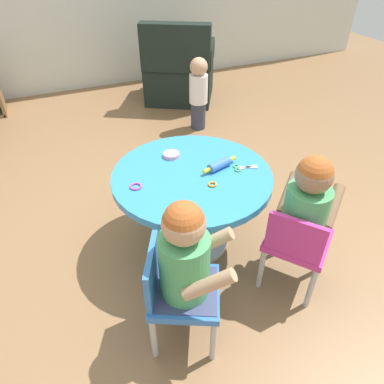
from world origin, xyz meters
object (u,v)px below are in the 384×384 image
object	(u,v)px
seated_child_left	(185,255)
rolling_pin	(220,165)
child_chair_right	(296,243)
craft_scissors	(242,168)
craft_table	(192,191)
child_chair_left	(177,290)
toddler_standing	(198,92)
seated_child_right	(307,204)
armchair_dark	(179,72)

from	to	relation	value
seated_child_left	rolling_pin	world-z (taller)	seated_child_left
child_chair_right	craft_scissors	size ratio (longest dim) A/B	3.79
craft_table	child_chair_left	world-z (taller)	child_chair_left
child_chair_left	rolling_pin	xyz separation A→B (m)	(0.47, 0.52, 0.23)
toddler_standing	seated_child_right	bearing A→B (deg)	-99.14
craft_table	child_chair_left	distance (m)	0.62
seated_child_right	armchair_dark	bearing A→B (deg)	81.03
child_chair_right	rolling_pin	world-z (taller)	rolling_pin
child_chair_right	armchair_dark	xyz separation A→B (m)	(0.45, 2.66, 0.00)
craft_table	rolling_pin	bearing A→B (deg)	-5.91
child_chair_left	craft_table	bearing A→B (deg)	60.16
child_chair_left	armchair_dark	size ratio (longest dim) A/B	0.55
craft_scissors	child_chair_right	bearing A→B (deg)	-80.42
armchair_dark	toddler_standing	distance (m)	0.76
armchair_dark	craft_scissors	bearing A→B (deg)	-103.28
child_chair_right	rolling_pin	size ratio (longest dim) A/B	2.36
craft_table	seated_child_right	distance (m)	0.63
toddler_standing	rolling_pin	world-z (taller)	toddler_standing
craft_table	seated_child_left	world-z (taller)	seated_child_left
child_chair_left	toddler_standing	size ratio (longest dim) A/B	0.80
craft_table	toddler_standing	world-z (taller)	toddler_standing
rolling_pin	armchair_dark	bearing A→B (deg)	73.62
craft_table	seated_child_left	size ratio (longest dim) A/B	1.71
armchair_dark	toddler_standing	world-z (taller)	armchair_dark
seated_child_left	craft_scissors	bearing A→B (deg)	41.91
child_chair_left	armchair_dark	xyz separation A→B (m)	(1.10, 2.69, 0.00)
armchair_dark	rolling_pin	distance (m)	2.27
child_chair_right	craft_scissors	distance (m)	0.50
armchair_dark	rolling_pin	bearing A→B (deg)	-106.38
child_chair_right	seated_child_right	world-z (taller)	seated_child_right
craft_table	seated_child_right	xyz separation A→B (m)	(0.38, -0.49, 0.15)
toddler_standing	craft_scissors	xyz separation A→B (m)	(-0.41, -1.47, 0.15)
toddler_standing	rolling_pin	size ratio (longest dim) A/B	2.95
craft_table	craft_scissors	distance (m)	0.31
armchair_dark	toddler_standing	bearing A→B (deg)	-98.54
rolling_pin	craft_scissors	world-z (taller)	rolling_pin
seated_child_left	seated_child_right	world-z (taller)	same
child_chair_left	armchair_dark	distance (m)	2.91
seated_child_right	rolling_pin	bearing A→B (deg)	115.17
child_chair_left	craft_scissors	world-z (taller)	child_chair_left
seated_child_left	armchair_dark	size ratio (longest dim) A/B	0.52
craft_scissors	seated_child_right	bearing A→B (deg)	-75.77
craft_table	seated_child_right	bearing A→B (deg)	-52.08
craft_table	craft_scissors	size ratio (longest dim) A/B	6.18
craft_table	child_chair_right	bearing A→B (deg)	-55.78
rolling_pin	craft_table	bearing A→B (deg)	174.09
child_chair_left	seated_child_right	size ratio (longest dim) A/B	1.05
child_chair_left	rolling_pin	world-z (taller)	rolling_pin
seated_child_left	rolling_pin	distance (m)	0.69
child_chair_right	toddler_standing	xyz separation A→B (m)	(0.34, 1.92, 0.05)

